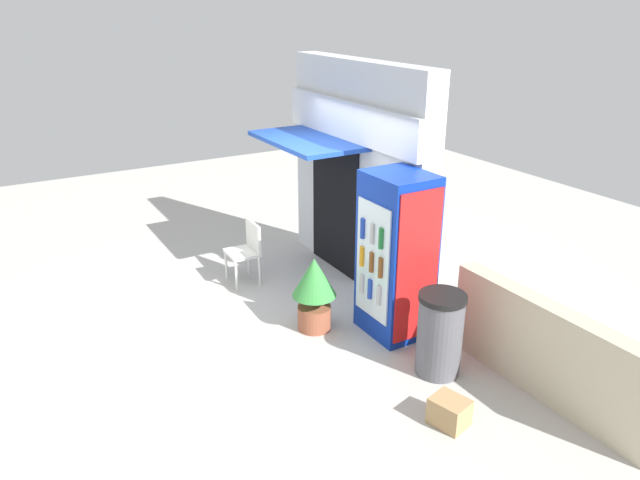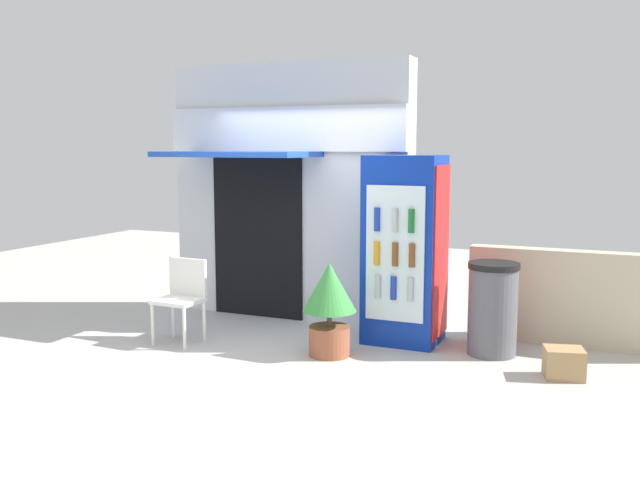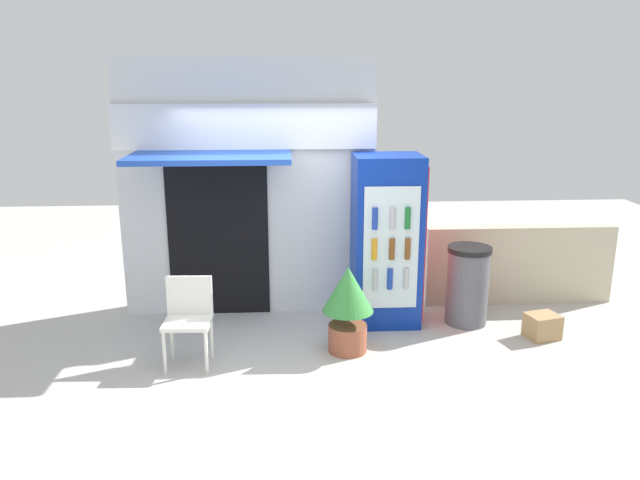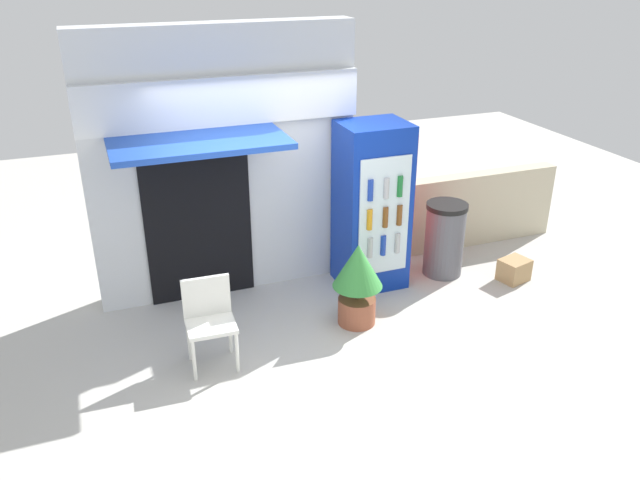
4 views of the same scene
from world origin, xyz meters
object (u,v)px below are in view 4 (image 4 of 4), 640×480
object	(u,v)px
drink_cooler	(372,207)
potted_plant_near_shop	(358,278)
plastic_chair	(209,315)
cardboard_box	(514,270)
trash_bin	(444,239)

from	to	relation	value
drink_cooler	potted_plant_near_shop	size ratio (longest dim) A/B	2.12
plastic_chair	cardboard_box	world-z (taller)	plastic_chair
potted_plant_near_shop	trash_bin	world-z (taller)	potted_plant_near_shop
drink_cooler	trash_bin	bearing A→B (deg)	-6.65
plastic_chair	cardboard_box	size ratio (longest dim) A/B	2.61
plastic_chair	potted_plant_near_shop	distance (m)	1.63
trash_bin	potted_plant_near_shop	bearing A→B (deg)	-155.00
potted_plant_near_shop	trash_bin	xyz separation A→B (m)	(1.48, 0.69, -0.08)
drink_cooler	cardboard_box	world-z (taller)	drink_cooler
trash_bin	plastic_chair	bearing A→B (deg)	-164.74
drink_cooler	trash_bin	distance (m)	1.09
drink_cooler	plastic_chair	distance (m)	2.40
cardboard_box	drink_cooler	bearing A→B (deg)	160.60
plastic_chair	potted_plant_near_shop	size ratio (longest dim) A/B	0.95
potted_plant_near_shop	trash_bin	size ratio (longest dim) A/B	1.00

